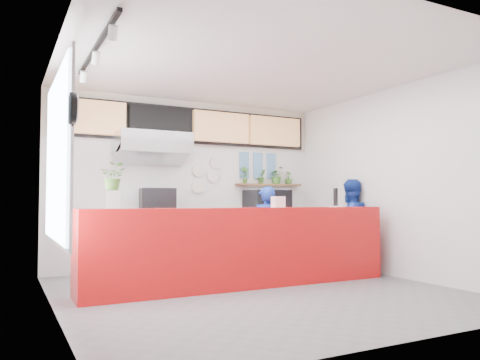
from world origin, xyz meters
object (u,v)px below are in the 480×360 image
object	(u,v)px
panini_oven	(157,203)
pepper_mill	(336,197)
service_counter	(243,247)
staff_right	(350,225)
espresso_machine	(267,203)
staff_center	(266,231)

from	to	relation	value
panini_oven	pepper_mill	distance (m)	2.94
service_counter	staff_right	distance (m)	2.39
staff_right	pepper_mill	world-z (taller)	staff_right
service_counter	staff_right	size ratio (longest dim) A/B	2.88
service_counter	pepper_mill	size ratio (longest dim) A/B	16.48
panini_oven	espresso_machine	distance (m)	2.14
panini_oven	staff_right	bearing A→B (deg)	-14.03
service_counter	staff_center	bearing A→B (deg)	39.75
staff_center	panini_oven	bearing A→B (deg)	-27.08
service_counter	staff_center	xyz separation A→B (m)	(0.72, 0.60, 0.16)
staff_right	pepper_mill	bearing A→B (deg)	40.36
staff_right	espresso_machine	bearing A→B (deg)	-52.36
staff_right	panini_oven	bearing A→B (deg)	-19.90
service_counter	staff_center	size ratio (longest dim) A/B	3.17
staff_center	pepper_mill	bearing A→B (deg)	153.20
espresso_machine	staff_right	world-z (taller)	staff_right
panini_oven	staff_right	distance (m)	3.32
service_counter	pepper_mill	bearing A→B (deg)	-3.67
panini_oven	staff_center	distance (m)	1.91
panini_oven	espresso_machine	size ratio (longest dim) A/B	0.73
service_counter	staff_right	bearing A→B (deg)	11.81
espresso_machine	staff_right	distance (m)	1.63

